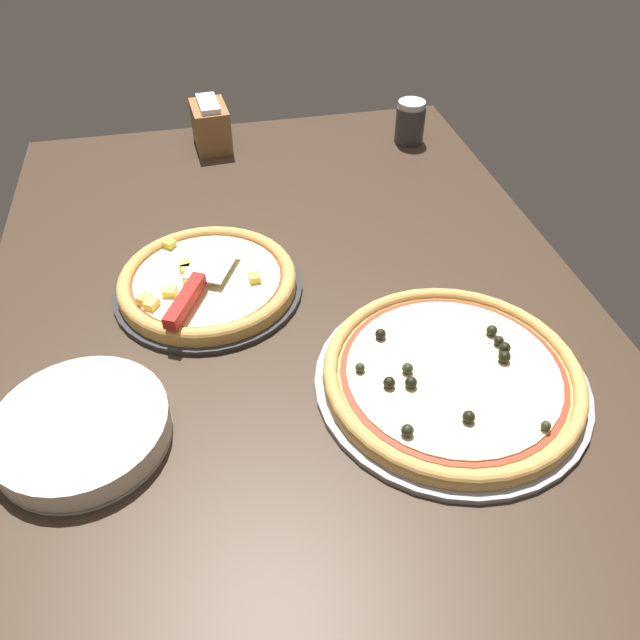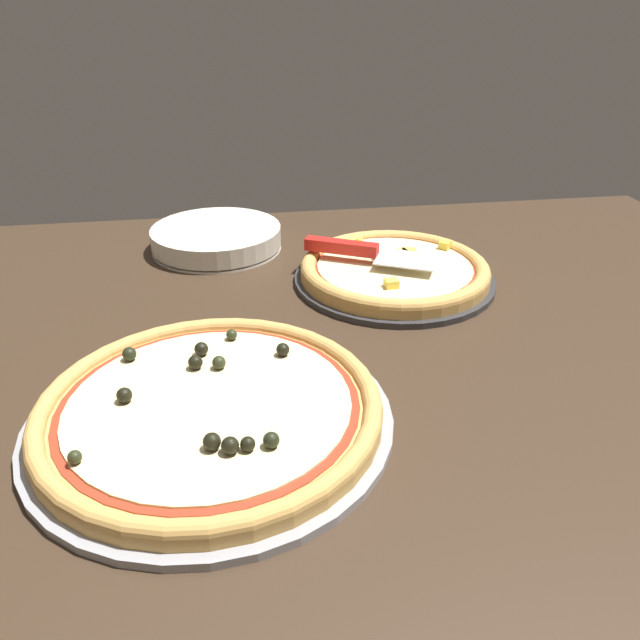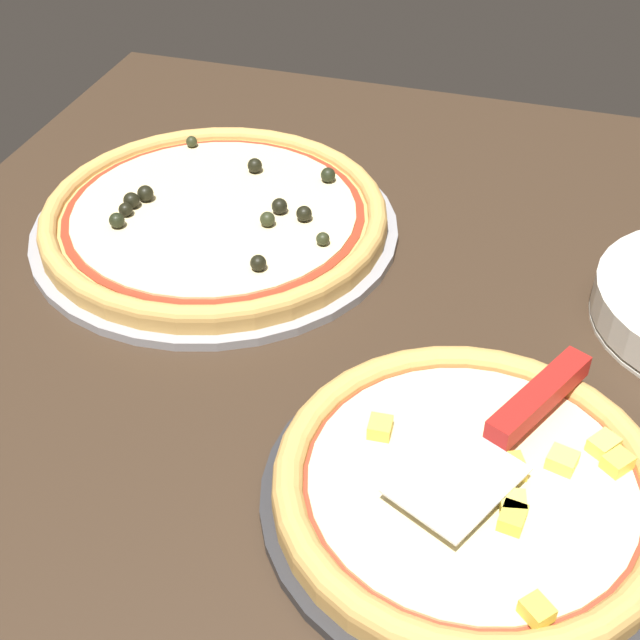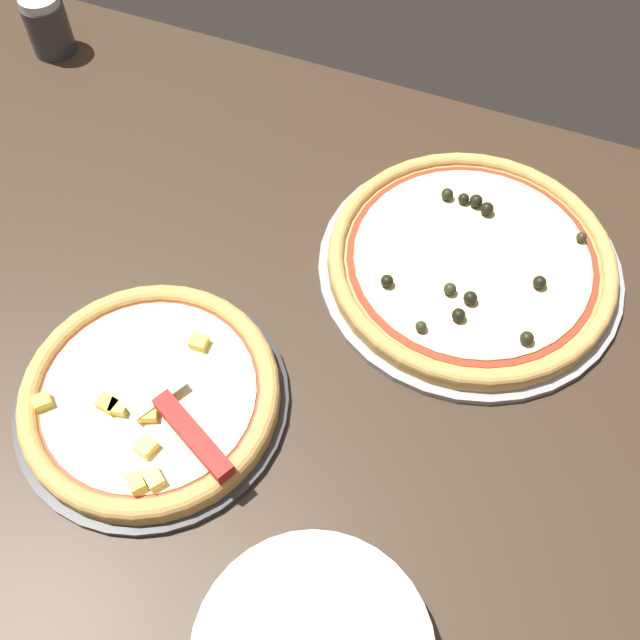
{
  "view_description": "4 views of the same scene",
  "coord_description": "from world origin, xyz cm",
  "views": [
    {
      "loc": [
        84.22,
        -12.27,
        70.16
      ],
      "look_at": [
        11.65,
        3.29,
        3.0
      ],
      "focal_mm": 35.0,
      "sensor_mm": 36.0,
      "label": 1
    },
    {
      "loc": [
        23.08,
        77.83,
        43.7
      ],
      "look_at": [
        11.65,
        3.29,
        3.0
      ],
      "focal_mm": 35.0,
      "sensor_mm": 36.0,
      "label": 2
    },
    {
      "loc": [
        -50.21,
        -15.67,
        56.12
      ],
      "look_at": [
        11.65,
        3.29,
        3.0
      ],
      "focal_mm": 50.0,
      "sensor_mm": 36.0,
      "label": 3
    },
    {
      "loc": [
        30.69,
        -43.82,
        81.88
      ],
      "look_at": [
        11.65,
        3.29,
        3.0
      ],
      "focal_mm": 42.0,
      "sensor_mm": 36.0,
      "label": 4
    }
  ],
  "objects": [
    {
      "name": "pizza_front",
      "position": [
        -3.37,
        -13.64,
        2.3
      ],
      "size": [
        31.07,
        31.07,
        3.22
      ],
      "color": "tan",
      "rests_on": "pizza_pan_front"
    },
    {
      "name": "pizza_pan_front",
      "position": [
        -3.38,
        -13.6,
        0.5
      ],
      "size": [
        33.06,
        33.06,
        1.0
      ],
      "primitive_type": "cylinder",
      "color": "#2D2D30",
      "rests_on": "ground_plane"
    },
    {
      "name": "pizza_pan_back",
      "position": [
        26.67,
        20.19,
        0.5
      ],
      "size": [
        41.0,
        41.0,
        1.0
      ],
      "primitive_type": "cylinder",
      "color": "#939399",
      "rests_on": "ground_plane"
    },
    {
      "name": "serving_spatula",
      "position": [
        2.54,
        -16.35,
        5.01
      ],
      "size": [
        21.82,
        14.03,
        2.0
      ],
      "color": "silver",
      "rests_on": "pizza_front"
    },
    {
      "name": "pizza_back",
      "position": [
        26.67,
        20.18,
        2.27
      ],
      "size": [
        38.54,
        38.54,
        3.76
      ],
      "color": "tan",
      "rests_on": "pizza_pan_back"
    },
    {
      "name": "ground_plane",
      "position": [
        0.0,
        0.0,
        -1.8
      ],
      "size": [
        140.01,
        104.39,
        3.6
      ],
      "primitive_type": "cube",
      "color": "#38281C"
    }
  ]
}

